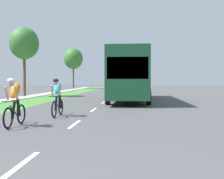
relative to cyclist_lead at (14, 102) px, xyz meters
name	(u,v)px	position (x,y,z in m)	size (l,w,h in m)	color
ground_plane	(107,99)	(1.88, 12.92, -0.81)	(120.00, 120.00, 0.00)	#4C4C4F
grass_verge	(43,99)	(-3.31, 12.92, -0.81)	(2.78, 70.00, 0.01)	#478438
sidewalk_concrete	(16,99)	(-5.46, 12.92, -0.81)	(1.52, 70.00, 0.10)	#B2ADA3
lane_markings_center	(111,96)	(1.88, 16.92, -0.81)	(0.12, 53.13, 0.01)	white
cyclist_lead	(14,102)	(0.00, 0.00, 0.00)	(0.42, 1.72, 1.58)	black
cyclist_trailing	(57,97)	(0.71, 2.61, 0.00)	(0.42, 1.72, 1.58)	black
bus_dark_green	(129,74)	(3.58, 12.04, 1.17)	(2.78, 11.60, 3.48)	#194C2D
sedan_black	(128,85)	(3.25, 29.69, -0.04)	(1.98, 4.30, 1.52)	black
suv_silver	(131,83)	(3.62, 40.41, 0.14)	(2.15, 4.70, 1.79)	#A5A8AD
pickup_white	(115,83)	(0.04, 49.64, 0.02)	(2.22, 5.10, 1.64)	silver
street_tree_near	(24,44)	(-6.05, 16.12, 4.04)	(2.66, 2.66, 6.34)	brown
street_tree_far	(73,59)	(-6.37, 38.70, 4.37)	(3.27, 3.27, 7.00)	brown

